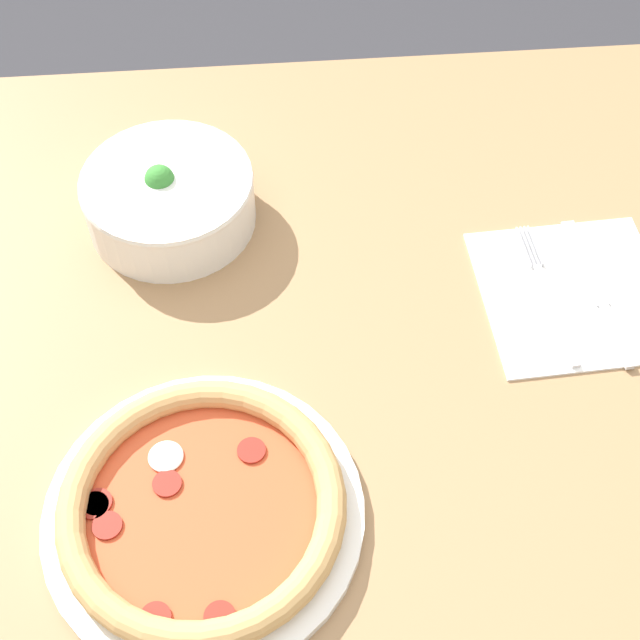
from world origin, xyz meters
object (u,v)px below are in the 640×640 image
object	(u,v)px
pizza	(202,509)
knife	(600,297)
bowl	(168,197)
fork	(548,295)

from	to	relation	value
pizza	knife	distance (m)	0.46
bowl	fork	bearing A→B (deg)	-20.03
fork	knife	distance (m)	0.05
bowl	knife	xyz separation A→B (m)	(0.44, -0.15, -0.03)
bowl	fork	world-z (taller)	bowl
fork	bowl	bearing A→B (deg)	65.73
pizza	knife	world-z (taller)	pizza
knife	fork	bearing A→B (deg)	78.75
pizza	bowl	xyz separation A→B (m)	(-0.03, 0.36, 0.02)
knife	pizza	bearing A→B (deg)	112.76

